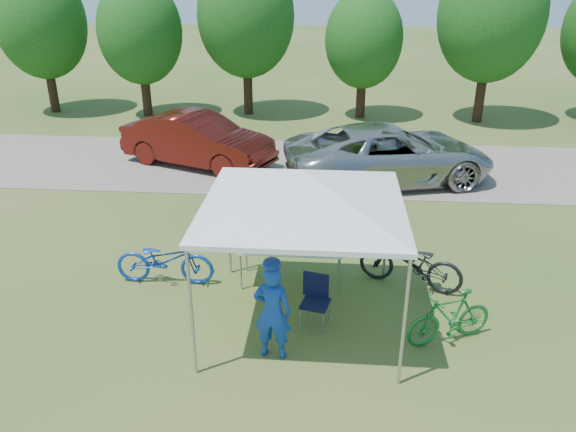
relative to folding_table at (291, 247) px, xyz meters
The scene contains 14 objects.
ground 1.48m from the folding_table, 77.36° to the right, with size 100.00×100.00×0.00m, color #2D5119.
gravel_strip 6.81m from the folding_table, 87.65° to the left, with size 24.00×5.00×0.02m, color gray.
canopy 2.29m from the folding_table, 77.36° to the right, with size 4.53×4.53×3.00m.
treeline 13.11m from the folding_table, 90.08° to the left, with size 24.89×4.28×6.30m.
folding_table is the anchor object (origin of this frame).
folding_chair 1.38m from the folding_table, 68.08° to the right, with size 0.54×0.56×0.87m.
cooler 0.42m from the folding_table, behind, with size 0.44×0.30×0.32m.
ice_cream_cup 0.55m from the folding_table, ahead, with size 0.08×0.08×0.06m, color yellow.
cyclist 2.23m from the folding_table, 93.05° to the right, with size 0.58×0.38×1.59m, color #133DA0.
bike_blue 2.41m from the folding_table, behind, with size 0.65×1.87×0.98m, color #1240A0.
bike_green 3.15m from the folding_table, 31.63° to the right, with size 0.43×1.52×0.91m, color #176B2A.
bike_dark 2.25m from the folding_table, ahead, with size 0.68×1.96×1.03m, color black.
minivan 6.09m from the folding_table, 67.93° to the left, with size 2.63×5.71×1.59m, color #A8A6A3.
sedan 7.40m from the folding_table, 116.53° to the left, with size 1.63×4.67×1.54m, color #51120D.
Camera 1 is at (0.41, -8.08, 5.62)m, focal length 35.00 mm.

